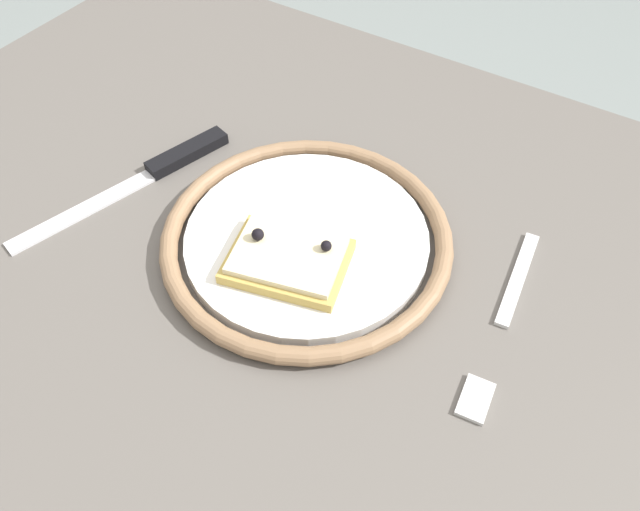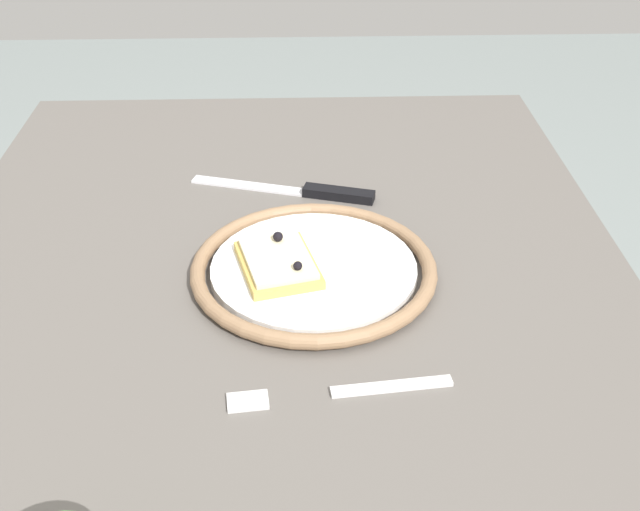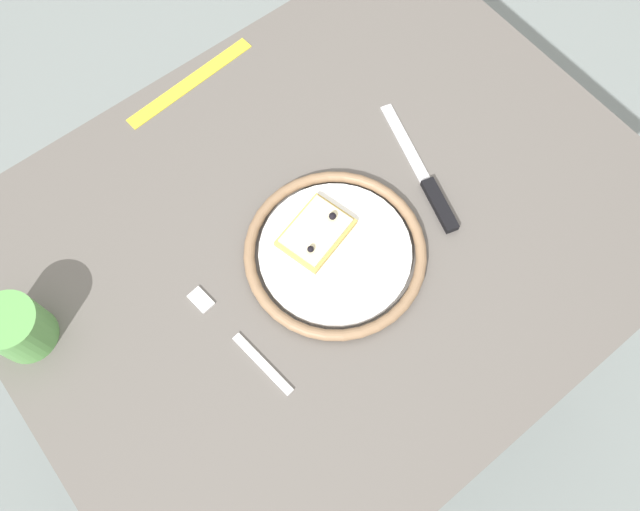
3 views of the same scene
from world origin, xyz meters
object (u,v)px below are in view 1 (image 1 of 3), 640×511
(dining_table, at_px, (273,326))
(pizza_slice_near, at_px, (287,259))
(fork, at_px, (503,319))
(plate, at_px, (307,238))
(knife, at_px, (160,168))

(dining_table, relative_size, pizza_slice_near, 8.33)
(pizza_slice_near, height_order, fork, pizza_slice_near)
(plate, bearing_deg, knife, -1.43)
(dining_table, xyz_separation_m, plate, (-0.02, -0.04, 0.11))
(knife, bearing_deg, fork, -178.05)
(dining_table, height_order, fork, fork)
(pizza_slice_near, bearing_deg, dining_table, -1.16)
(dining_table, bearing_deg, fork, -164.83)
(plate, height_order, pizza_slice_near, pizza_slice_near)
(dining_table, distance_m, pizza_slice_near, 0.12)
(fork, bearing_deg, knife, 1.95)
(fork, bearing_deg, dining_table, 15.17)
(pizza_slice_near, bearing_deg, knife, -13.00)
(dining_table, height_order, knife, knife)
(dining_table, xyz_separation_m, pizza_slice_near, (-0.02, 0.00, 0.12))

